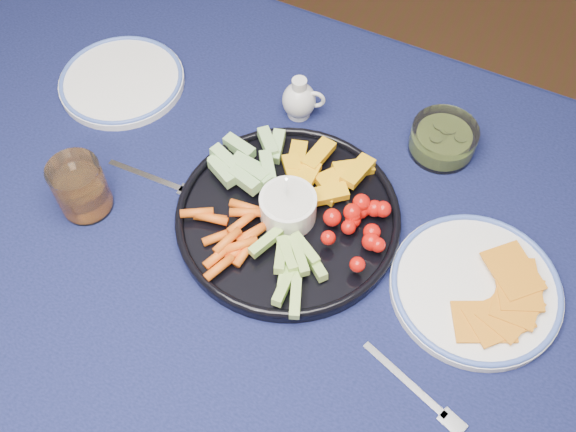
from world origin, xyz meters
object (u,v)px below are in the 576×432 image
at_px(dining_table, 278,282).
at_px(juice_tumbler, 81,190).
at_px(crudite_platter, 287,213).
at_px(creamer_pitcher, 300,100).
at_px(cheese_plate, 476,286).
at_px(pickle_bowl, 443,140).
at_px(side_plate_extra, 122,80).

height_order(dining_table, juice_tumbler, juice_tumbler).
relative_size(crudite_platter, creamer_pitcher, 4.31).
distance_m(crudite_platter, creamer_pitcher, 0.23).
distance_m(crudite_platter, cheese_plate, 0.30).
xyz_separation_m(crudite_platter, juice_tumbler, (-0.30, -0.12, 0.02)).
relative_size(crudite_platter, pickle_bowl, 3.18).
bearing_deg(juice_tumbler, side_plate_extra, 113.21).
bearing_deg(cheese_plate, side_plate_extra, 170.84).
distance_m(crudite_platter, juice_tumbler, 0.32).
distance_m(pickle_bowl, cheese_plate, 0.27).
distance_m(creamer_pitcher, side_plate_extra, 0.33).
height_order(dining_table, pickle_bowl, pickle_bowl).
bearing_deg(dining_table, creamer_pitcher, 109.54).
relative_size(dining_table, creamer_pitcher, 20.30).
bearing_deg(creamer_pitcher, pickle_bowl, 8.32).
bearing_deg(creamer_pitcher, dining_table, -70.46).
height_order(creamer_pitcher, cheese_plate, creamer_pitcher).
bearing_deg(pickle_bowl, dining_table, -116.15).
relative_size(crudite_platter, juice_tumbler, 3.65).
height_order(creamer_pitcher, side_plate_extra, creamer_pitcher).
bearing_deg(dining_table, pickle_bowl, 63.85).
relative_size(dining_table, pickle_bowl, 14.98).
distance_m(creamer_pitcher, juice_tumbler, 0.40).
height_order(dining_table, side_plate_extra, side_plate_extra).
distance_m(dining_table, cheese_plate, 0.32).
height_order(creamer_pitcher, pickle_bowl, creamer_pitcher).
bearing_deg(crudite_platter, creamer_pitcher, 111.31).
relative_size(crudite_platter, side_plate_extra, 1.55).
bearing_deg(dining_table, juice_tumbler, -170.07).
bearing_deg(side_plate_extra, dining_table, -24.70).
relative_size(creamer_pitcher, juice_tumbler, 0.85).
height_order(cheese_plate, side_plate_extra, cheese_plate).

